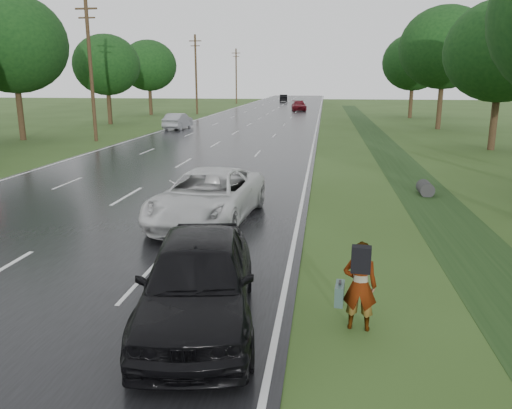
{
  "coord_description": "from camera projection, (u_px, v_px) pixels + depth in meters",
  "views": [
    {
      "loc": [
        7.48,
        -9.92,
        4.41
      ],
      "look_at": [
        5.8,
        2.36,
        1.3
      ],
      "focal_mm": 35.0,
      "sensor_mm": 36.0,
      "label": 1
    }
  ],
  "objects": [
    {
      "name": "drainage_ditch",
      "position": [
        395.0,
        160.0,
        28.05
      ],
      "size": [
        2.2,
        120.0,
        0.56
      ],
      "color": "#1A3113",
      "rests_on": "ground"
    },
    {
      "name": "road",
      "position": [
        256.0,
        121.0,
        54.83
      ],
      "size": [
        14.0,
        180.0,
        0.04
      ],
      "primitive_type": "cube",
      "color": "black",
      "rests_on": "ground"
    },
    {
      "name": "utility_pole_far",
      "position": [
        196.0,
        73.0,
        64.39
      ],
      "size": [
        1.6,
        0.26,
        10.0
      ],
      "color": "#332615",
      "rests_on": "ground"
    },
    {
      "name": "pedestrian",
      "position": [
        359.0,
        285.0,
        8.89
      ],
      "size": [
        0.77,
        0.72,
        1.67
      ],
      "rotation": [
        0.0,
        0.0,
        3.05
      ],
      "color": "#A5998C",
      "rests_on": "ground"
    },
    {
      "name": "far_car_dark",
      "position": [
        283.0,
        98.0,
        101.62
      ],
      "size": [
        1.89,
        4.49,
        1.44
      ],
      "primitive_type": "imported",
      "rotation": [
        0.0,
        0.0,
        3.23
      ],
      "color": "black",
      "rests_on": "road"
    },
    {
      "name": "tree_east_c",
      "position": [
        502.0,
        51.0,
        30.78
      ],
      "size": [
        7.0,
        7.0,
        9.29
      ],
      "color": "#332615",
      "rests_on": "ground"
    },
    {
      "name": "utility_pole_mid",
      "position": [
        91.0,
        68.0,
        35.56
      ],
      "size": [
        1.6,
        0.26,
        10.0
      ],
      "color": "#332615",
      "rests_on": "ground"
    },
    {
      "name": "tree_east_f",
      "position": [
        414.0,
        62.0,
        57.72
      ],
      "size": [
        7.2,
        7.2,
        9.62
      ],
      "color": "#332615",
      "rests_on": "ground"
    },
    {
      "name": "tree_west_f",
      "position": [
        149.0,
        66.0,
        62.97
      ],
      "size": [
        7.0,
        7.0,
        9.29
      ],
      "color": "#332615",
      "rests_on": "ground"
    },
    {
      "name": "white_pickup",
      "position": [
        208.0,
        196.0,
        15.67
      ],
      "size": [
        3.17,
        6.01,
        1.61
      ],
      "primitive_type": "imported",
      "rotation": [
        0.0,
        0.0,
        -0.09
      ],
      "color": "silver",
      "rests_on": "road"
    },
    {
      "name": "center_line",
      "position": [
        256.0,
        121.0,
        54.82
      ],
      "size": [
        0.12,
        180.0,
        0.01
      ],
      "primitive_type": "cube",
      "color": "silver",
      "rests_on": "road"
    },
    {
      "name": "tree_west_d",
      "position": [
        106.0,
        65.0,
        49.51
      ],
      "size": [
        6.6,
        6.6,
        8.8
      ],
      "color": "#332615",
      "rests_on": "ground"
    },
    {
      "name": "utility_pole_distant",
      "position": [
        236.0,
        75.0,
        93.22
      ],
      "size": [
        1.6,
        0.26,
        10.0
      ],
      "color": "#332615",
      "rests_on": "ground"
    },
    {
      "name": "far_car_red",
      "position": [
        299.0,
        106.0,
        72.56
      ],
      "size": [
        2.57,
        5.05,
        1.4
      ],
      "primitive_type": "imported",
      "rotation": [
        0.0,
        0.0,
        0.13
      ],
      "color": "maroon",
      "rests_on": "road"
    },
    {
      "name": "edge_stripe_east",
      "position": [
        318.0,
        121.0,
        53.94
      ],
      "size": [
        0.12,
        180.0,
        0.01
      ],
      "primitive_type": "cube",
      "color": "silver",
      "rests_on": "road"
    },
    {
      "name": "tree_east_d",
      "position": [
        445.0,
        48.0,
        44.04
      ],
      "size": [
        8.0,
        8.0,
        10.76
      ],
      "color": "#332615",
      "rests_on": "ground"
    },
    {
      "name": "silver_sedan",
      "position": [
        178.0,
        121.0,
        45.34
      ],
      "size": [
        1.74,
        4.39,
        1.42
      ],
      "primitive_type": "imported",
      "rotation": [
        0.0,
        0.0,
        3.09
      ],
      "color": "gray",
      "rests_on": "road"
    },
    {
      "name": "edge_stripe_west",
      "position": [
        196.0,
        120.0,
        55.71
      ],
      "size": [
        0.12,
        180.0,
        0.01
      ],
      "primitive_type": "cube",
      "color": "silver",
      "rests_on": "road"
    },
    {
      "name": "tree_west_c",
      "position": [
        13.0,
        44.0,
        35.9
      ],
      "size": [
        7.8,
        7.8,
        10.43
      ],
      "color": "#332615",
      "rests_on": "ground"
    },
    {
      "name": "dark_sedan",
      "position": [
        198.0,
        279.0,
        9.06
      ],
      "size": [
        2.78,
        5.24,
        1.7
      ],
      "primitive_type": "imported",
      "rotation": [
        0.0,
        0.0,
        0.16
      ],
      "color": "black",
      "rests_on": "road"
    }
  ]
}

